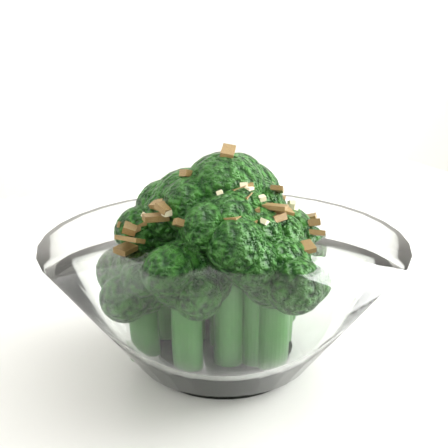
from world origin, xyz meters
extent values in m
cube|color=white|center=(0.09, -0.07, 0.73)|extent=(1.39, 1.14, 0.04)
cylinder|color=white|center=(0.49, 0.43, 0.35)|extent=(0.04, 0.04, 0.71)
cylinder|color=white|center=(0.18, -0.13, 0.75)|extent=(0.10, 0.10, 0.01)
cylinder|color=#1D5416|center=(0.18, -0.13, 0.81)|extent=(0.02, 0.02, 0.09)
sphere|color=#174C0E|center=(0.18, -0.13, 0.87)|extent=(0.06, 0.06, 0.06)
cylinder|color=#1D5416|center=(0.19, -0.11, 0.81)|extent=(0.02, 0.02, 0.08)
sphere|color=#174C0E|center=(0.19, -0.11, 0.86)|extent=(0.05, 0.05, 0.05)
cylinder|color=#1D5416|center=(0.15, -0.12, 0.80)|extent=(0.02, 0.02, 0.08)
sphere|color=#174C0E|center=(0.15, -0.12, 0.86)|extent=(0.05, 0.05, 0.05)
cylinder|color=#1D5416|center=(0.18, -0.16, 0.80)|extent=(0.02, 0.02, 0.08)
sphere|color=#174C0E|center=(0.18, -0.16, 0.85)|extent=(0.05, 0.05, 0.05)
cylinder|color=#1D5416|center=(0.21, -0.13, 0.79)|extent=(0.02, 0.02, 0.06)
sphere|color=#174C0E|center=(0.21, -0.13, 0.84)|extent=(0.05, 0.05, 0.05)
cylinder|color=#1D5416|center=(0.14, -0.12, 0.79)|extent=(0.02, 0.02, 0.06)
sphere|color=#174C0E|center=(0.14, -0.12, 0.83)|extent=(0.05, 0.05, 0.05)
cylinder|color=#1D5416|center=(0.20, -0.17, 0.79)|extent=(0.02, 0.02, 0.06)
sphere|color=#174C0E|center=(0.20, -0.17, 0.83)|extent=(0.05, 0.05, 0.05)
cylinder|color=#1D5416|center=(0.15, -0.17, 0.79)|extent=(0.02, 0.02, 0.05)
sphere|color=#174C0E|center=(0.15, -0.17, 0.83)|extent=(0.05, 0.05, 0.05)
cylinder|color=#1D5416|center=(0.22, -0.10, 0.79)|extent=(0.02, 0.02, 0.05)
sphere|color=#174C0E|center=(0.22, -0.10, 0.82)|extent=(0.04, 0.04, 0.04)
cylinder|color=#1D5416|center=(0.12, -0.14, 0.78)|extent=(0.02, 0.02, 0.04)
sphere|color=#174C0E|center=(0.12, -0.14, 0.82)|extent=(0.05, 0.05, 0.05)
cylinder|color=#1D5416|center=(0.18, -0.09, 0.79)|extent=(0.02, 0.02, 0.05)
sphere|color=#174C0E|center=(0.18, -0.09, 0.82)|extent=(0.04, 0.04, 0.04)
cylinder|color=#1D5416|center=(0.19, -0.10, 0.79)|extent=(0.02, 0.02, 0.05)
sphere|color=#174C0E|center=(0.19, -0.10, 0.82)|extent=(0.05, 0.05, 0.05)
cylinder|color=#1D5416|center=(0.19, -0.16, 0.80)|extent=(0.02, 0.02, 0.07)
sphere|color=#174C0E|center=(0.19, -0.16, 0.84)|extent=(0.04, 0.04, 0.04)
cube|color=brown|center=(0.15, -0.08, 0.85)|extent=(0.01, 0.01, 0.01)
cube|color=brown|center=(0.11, -0.15, 0.84)|extent=(0.02, 0.02, 0.00)
cube|color=brown|center=(0.16, -0.16, 0.87)|extent=(0.01, 0.01, 0.01)
cube|color=brown|center=(0.12, -0.16, 0.85)|extent=(0.02, 0.02, 0.01)
cube|color=brown|center=(0.14, -0.14, 0.87)|extent=(0.02, 0.02, 0.01)
cube|color=brown|center=(0.18, -0.15, 0.88)|extent=(0.02, 0.01, 0.01)
cube|color=brown|center=(0.14, -0.15, 0.87)|extent=(0.02, 0.02, 0.01)
cube|color=brown|center=(0.16, -0.14, 0.88)|extent=(0.02, 0.01, 0.01)
cube|color=brown|center=(0.16, -0.10, 0.87)|extent=(0.02, 0.02, 0.01)
cube|color=brown|center=(0.12, -0.14, 0.85)|extent=(0.02, 0.01, 0.01)
cube|color=brown|center=(0.21, -0.12, 0.86)|extent=(0.01, 0.01, 0.01)
cube|color=brown|center=(0.23, -0.16, 0.85)|extent=(0.02, 0.01, 0.01)
cube|color=brown|center=(0.21, -0.16, 0.87)|extent=(0.02, 0.01, 0.01)
cube|color=brown|center=(0.22, -0.18, 0.85)|extent=(0.02, 0.01, 0.01)
cube|color=brown|center=(0.14, -0.12, 0.86)|extent=(0.02, 0.02, 0.01)
cube|color=brown|center=(0.23, -0.15, 0.85)|extent=(0.01, 0.02, 0.01)
cube|color=brown|center=(0.20, -0.08, 0.85)|extent=(0.01, 0.02, 0.01)
cube|color=brown|center=(0.12, -0.15, 0.85)|extent=(0.01, 0.02, 0.01)
cube|color=brown|center=(0.18, -0.09, 0.86)|extent=(0.02, 0.01, 0.01)
cube|color=brown|center=(0.21, -0.08, 0.85)|extent=(0.02, 0.02, 0.01)
cube|color=brown|center=(0.13, -0.15, 0.86)|extent=(0.02, 0.01, 0.00)
cube|color=brown|center=(0.11, -0.13, 0.85)|extent=(0.01, 0.02, 0.01)
cube|color=brown|center=(0.24, -0.11, 0.84)|extent=(0.02, 0.01, 0.01)
cube|color=brown|center=(0.19, -0.16, 0.87)|extent=(0.01, 0.02, 0.00)
cube|color=brown|center=(0.18, -0.16, 0.87)|extent=(0.02, 0.02, 0.01)
cube|color=brown|center=(0.16, -0.09, 0.86)|extent=(0.01, 0.02, 0.01)
cube|color=brown|center=(0.20, -0.16, 0.87)|extent=(0.02, 0.01, 0.00)
cube|color=brown|center=(0.18, -0.13, 0.90)|extent=(0.01, 0.02, 0.01)
cube|color=brown|center=(0.17, -0.18, 0.87)|extent=(0.02, 0.02, 0.01)
cube|color=brown|center=(0.18, -0.17, 0.86)|extent=(0.02, 0.02, 0.01)
cube|color=brown|center=(0.20, -0.16, 0.86)|extent=(0.02, 0.02, 0.01)
cube|color=brown|center=(0.16, -0.10, 0.86)|extent=(0.01, 0.01, 0.01)
cube|color=brown|center=(0.20, -0.09, 0.86)|extent=(0.01, 0.01, 0.01)
cube|color=brown|center=(0.15, -0.17, 0.86)|extent=(0.02, 0.01, 0.01)
cube|color=brown|center=(0.21, -0.14, 0.87)|extent=(0.01, 0.02, 0.01)
cube|color=beige|center=(0.19, -0.18, 0.86)|extent=(0.01, 0.01, 0.01)
cube|color=beige|center=(0.18, -0.10, 0.87)|extent=(0.01, 0.01, 0.00)
cube|color=beige|center=(0.17, -0.08, 0.85)|extent=(0.01, 0.01, 0.00)
cube|color=beige|center=(0.18, -0.17, 0.87)|extent=(0.01, 0.01, 0.00)
cube|color=beige|center=(0.12, -0.12, 0.86)|extent=(0.01, 0.01, 0.00)
cube|color=beige|center=(0.17, -0.19, 0.86)|extent=(0.00, 0.00, 0.00)
cube|color=beige|center=(0.21, -0.12, 0.87)|extent=(0.01, 0.01, 0.01)
cube|color=beige|center=(0.18, -0.12, 0.89)|extent=(0.01, 0.01, 0.01)
cube|color=beige|center=(0.23, -0.16, 0.85)|extent=(0.00, 0.01, 0.00)
cube|color=beige|center=(0.17, -0.16, 0.88)|extent=(0.01, 0.00, 0.01)
cube|color=beige|center=(0.13, -0.14, 0.86)|extent=(0.01, 0.01, 0.01)
cube|color=beige|center=(0.18, -0.11, 0.88)|extent=(0.01, 0.00, 0.00)
cube|color=beige|center=(0.19, -0.16, 0.88)|extent=(0.01, 0.01, 0.00)
cube|color=beige|center=(0.17, -0.11, 0.87)|extent=(0.01, 0.01, 0.00)
cube|color=beige|center=(0.14, -0.11, 0.87)|extent=(0.01, 0.01, 0.01)
cube|color=beige|center=(0.22, -0.14, 0.86)|extent=(0.01, 0.01, 0.00)
cube|color=beige|center=(0.18, -0.15, 0.88)|extent=(0.01, 0.01, 0.00)
cube|color=beige|center=(0.22, -0.12, 0.86)|extent=(0.01, 0.01, 0.01)
cube|color=beige|center=(0.17, -0.11, 0.88)|extent=(0.01, 0.01, 0.01)
cube|color=beige|center=(0.19, -0.16, 0.88)|extent=(0.01, 0.01, 0.00)
cube|color=beige|center=(0.20, -0.16, 0.87)|extent=(0.01, 0.01, 0.00)
cube|color=beige|center=(0.16, -0.13, 0.88)|extent=(0.00, 0.00, 0.00)
cube|color=beige|center=(0.14, -0.09, 0.85)|extent=(0.01, 0.01, 0.01)
cube|color=beige|center=(0.17, -0.13, 0.89)|extent=(0.01, 0.01, 0.00)
cube|color=beige|center=(0.14, -0.16, 0.87)|extent=(0.01, 0.01, 0.00)
cube|color=beige|center=(0.17, -0.14, 0.89)|extent=(0.01, 0.01, 0.00)
camera|label=1|loc=(0.13, -0.55, 0.99)|focal=55.00mm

